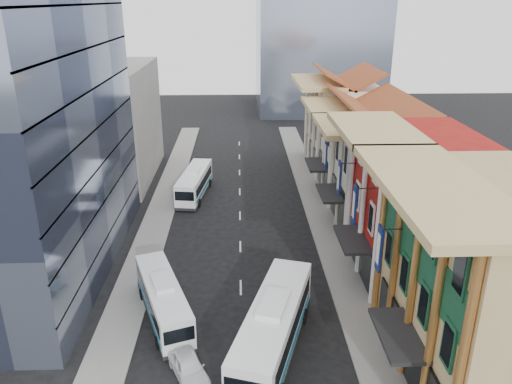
{
  "coord_description": "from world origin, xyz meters",
  "views": [
    {
      "loc": [
        0.05,
        -19.13,
        21.42
      ],
      "look_at": [
        1.42,
        20.86,
        5.84
      ],
      "focal_mm": 35.0,
      "sensor_mm": 36.0,
      "label": 1
    }
  ],
  "objects_px": {
    "bus_right": "(273,327)",
    "sedan_left": "(188,366)",
    "bus_left_near": "(163,299)",
    "bus_left_far": "(195,182)",
    "office_tower": "(11,90)",
    "shophouse_tan": "(485,287)"
  },
  "relations": [
    {
      "from": "office_tower",
      "to": "bus_left_near",
      "type": "height_order",
      "value": "office_tower"
    },
    {
      "from": "bus_right",
      "to": "shophouse_tan",
      "type": "bearing_deg",
      "value": 7.1
    },
    {
      "from": "shophouse_tan",
      "to": "bus_left_far",
      "type": "height_order",
      "value": "shophouse_tan"
    },
    {
      "from": "shophouse_tan",
      "to": "office_tower",
      "type": "height_order",
      "value": "office_tower"
    },
    {
      "from": "bus_left_far",
      "to": "bus_left_near",
      "type": "bearing_deg",
      "value": -83.27
    },
    {
      "from": "office_tower",
      "to": "bus_right",
      "type": "bearing_deg",
      "value": -31.86
    },
    {
      "from": "office_tower",
      "to": "bus_right",
      "type": "xyz_separation_m",
      "value": [
        19.05,
        -11.84,
        -13.05
      ]
    },
    {
      "from": "office_tower",
      "to": "sedan_left",
      "type": "xyz_separation_m",
      "value": [
        13.8,
        -13.84,
        -14.28
      ]
    },
    {
      "from": "shophouse_tan",
      "to": "sedan_left",
      "type": "height_order",
      "value": "shophouse_tan"
    },
    {
      "from": "bus_left_near",
      "to": "bus_left_far",
      "type": "xyz_separation_m",
      "value": [
        0.31,
        23.75,
        0.07
      ]
    },
    {
      "from": "office_tower",
      "to": "sedan_left",
      "type": "height_order",
      "value": "office_tower"
    },
    {
      "from": "bus_left_far",
      "to": "bus_right",
      "type": "bearing_deg",
      "value": -67.93
    },
    {
      "from": "office_tower",
      "to": "bus_left_near",
      "type": "bearing_deg",
      "value": -34.13
    },
    {
      "from": "bus_left_near",
      "to": "bus_left_far",
      "type": "distance_m",
      "value": 23.75
    },
    {
      "from": "bus_right",
      "to": "sedan_left",
      "type": "relative_size",
      "value": 2.85
    },
    {
      "from": "bus_right",
      "to": "sedan_left",
      "type": "xyz_separation_m",
      "value": [
        -5.25,
        -2.01,
        -1.22
      ]
    },
    {
      "from": "bus_left_near",
      "to": "office_tower",
      "type": "bearing_deg",
      "value": 126.01
    },
    {
      "from": "office_tower",
      "to": "bus_left_near",
      "type": "distance_m",
      "value": 19.33
    },
    {
      "from": "bus_left_near",
      "to": "bus_left_far",
      "type": "bearing_deg",
      "value": 69.4
    },
    {
      "from": "shophouse_tan",
      "to": "bus_left_far",
      "type": "relative_size",
      "value": 1.38
    },
    {
      "from": "shophouse_tan",
      "to": "bus_right",
      "type": "bearing_deg",
      "value": 169.74
    },
    {
      "from": "shophouse_tan",
      "to": "office_tower",
      "type": "xyz_separation_m",
      "value": [
        -31.0,
        14.0,
        9.0
      ]
    }
  ]
}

